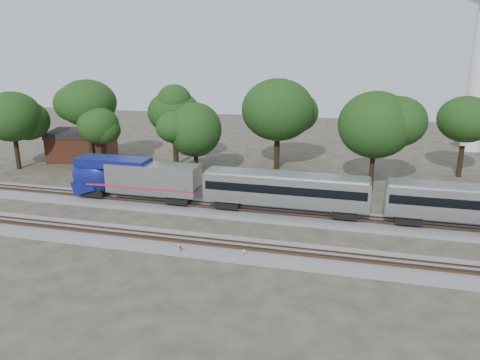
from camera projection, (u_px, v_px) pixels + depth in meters
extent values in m
plane|color=#383328|center=(178.00, 228.00, 49.09)|extent=(160.00, 160.00, 0.00)
cube|color=slate|center=(197.00, 207.00, 54.61)|extent=(160.00, 5.00, 0.40)
cube|color=brown|center=(195.00, 206.00, 53.81)|extent=(160.00, 0.08, 0.15)
cube|color=brown|center=(199.00, 202.00, 55.14)|extent=(160.00, 0.08, 0.15)
cube|color=slate|center=(162.00, 241.00, 45.32)|extent=(160.00, 5.00, 0.40)
cube|color=brown|center=(159.00, 239.00, 44.52)|extent=(160.00, 0.08, 0.15)
cube|color=brown|center=(165.00, 234.00, 45.85)|extent=(160.00, 0.08, 0.15)
cube|color=silver|center=(153.00, 178.00, 54.99)|extent=(11.03, 3.12, 3.44)
ellipsoid|color=navy|center=(94.00, 176.00, 56.96)|extent=(5.62, 3.25, 4.79)
cube|color=navy|center=(113.00, 162.00, 55.76)|extent=(8.85, 3.06, 1.04)
cube|color=black|center=(97.00, 168.00, 56.54)|extent=(0.46, 2.39, 1.36)
cube|color=#AC1A39|center=(144.00, 184.00, 55.54)|extent=(13.53, 3.16, 0.19)
cube|color=black|center=(96.00, 191.00, 57.47)|extent=(2.71, 2.29, 0.94)
cube|color=black|center=(179.00, 198.00, 54.84)|extent=(2.71, 2.29, 0.94)
cube|color=silver|center=(285.00, 189.00, 51.26)|extent=(18.11, 3.12, 3.12)
cube|color=black|center=(285.00, 187.00, 51.17)|extent=(17.49, 3.17, 0.94)
cube|color=gray|center=(286.00, 175.00, 50.81)|extent=(17.70, 2.50, 0.36)
cube|color=black|center=(228.00, 202.00, 53.41)|extent=(2.71, 2.29, 0.94)
cube|color=black|center=(345.00, 212.00, 50.25)|extent=(2.71, 2.29, 0.94)
cube|color=silver|center=(480.00, 204.00, 46.56)|extent=(18.11, 3.12, 3.12)
cube|color=black|center=(480.00, 201.00, 46.48)|extent=(17.49, 3.17, 0.94)
cube|color=black|center=(408.00, 217.00, 48.71)|extent=(2.71, 2.29, 0.94)
cylinder|color=#512D19|center=(181.00, 251.00, 42.50)|extent=(0.06, 0.06, 0.86)
cylinder|color=#A80C0C|center=(180.00, 248.00, 42.39)|extent=(0.31, 0.10, 0.31)
cylinder|color=#512D19|center=(244.00, 255.00, 41.81)|extent=(0.06, 0.06, 0.84)
cylinder|color=silver|center=(244.00, 251.00, 41.70)|extent=(0.30, 0.04, 0.30)
cube|color=#512D19|center=(209.00, 256.00, 42.23)|extent=(0.52, 0.34, 0.30)
cylinder|color=silver|center=(480.00, 79.00, 81.12)|extent=(3.62, 3.62, 25.34)
cone|color=silver|center=(471.00, 140.00, 84.18)|extent=(5.79, 5.79, 3.62)
cube|color=brown|center=(83.00, 148.00, 77.59)|extent=(11.38, 9.27, 3.97)
cube|color=black|center=(81.00, 133.00, 76.91)|extent=(11.62, 9.51, 0.89)
cylinder|color=black|center=(17.00, 155.00, 71.61)|extent=(0.70, 0.70, 4.35)
ellipsoid|color=#143411|center=(12.00, 117.00, 69.95)|extent=(8.20, 8.20, 6.97)
cylinder|color=black|center=(91.00, 149.00, 73.78)|extent=(0.70, 0.70, 5.29)
ellipsoid|color=#143411|center=(87.00, 103.00, 71.76)|extent=(9.97, 9.97, 8.48)
cylinder|color=black|center=(101.00, 158.00, 71.26)|extent=(0.70, 0.70, 3.69)
ellipsoid|color=#143411|center=(98.00, 125.00, 69.85)|extent=(6.95, 6.95, 5.91)
cylinder|color=black|center=(176.00, 151.00, 74.10)|extent=(0.70, 0.70, 4.48)
ellipsoid|color=#143411|center=(174.00, 112.00, 72.39)|extent=(8.45, 8.45, 7.18)
cylinder|color=black|center=(196.00, 165.00, 66.55)|extent=(0.70, 0.70, 3.79)
ellipsoid|color=#143411|center=(195.00, 130.00, 65.10)|extent=(7.15, 7.15, 6.08)
cylinder|color=black|center=(277.00, 153.00, 71.51)|extent=(0.70, 0.70, 4.89)
ellipsoid|color=#143411|center=(278.00, 110.00, 69.64)|extent=(9.23, 9.23, 7.84)
cylinder|color=black|center=(371.00, 173.00, 60.76)|extent=(0.70, 0.70, 4.70)
ellipsoid|color=#143411|center=(375.00, 125.00, 58.96)|extent=(8.87, 8.87, 7.54)
cylinder|color=black|center=(460.00, 162.00, 67.28)|extent=(0.70, 0.70, 4.51)
ellipsoid|color=#143411|center=(466.00, 119.00, 65.56)|extent=(8.50, 8.50, 7.22)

